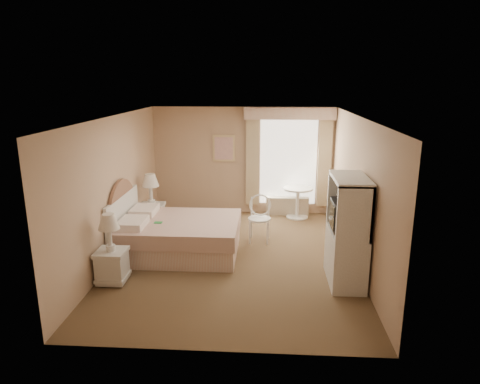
# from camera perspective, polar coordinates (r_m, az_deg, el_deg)

# --- Properties ---
(room) EXTENTS (4.21, 5.51, 2.51)m
(room) POSITION_cam_1_polar(r_m,az_deg,el_deg) (7.37, -0.77, 0.23)
(room) COLOR brown
(room) RESTS_ON ground
(window) EXTENTS (2.05, 0.22, 2.51)m
(window) POSITION_cam_1_polar(r_m,az_deg,el_deg) (9.93, 6.48, 4.48)
(window) COLOR white
(window) RESTS_ON room
(framed_art) EXTENTS (0.52, 0.04, 0.62)m
(framed_art) POSITION_cam_1_polar(r_m,az_deg,el_deg) (10.00, -2.17, 5.84)
(framed_art) COLOR #D8B985
(framed_art) RESTS_ON room
(bed) EXTENTS (2.14, 1.67, 1.47)m
(bed) POSITION_cam_1_polar(r_m,az_deg,el_deg) (7.94, -8.78, -5.63)
(bed) COLOR tan
(bed) RESTS_ON room
(nightstand_near) EXTENTS (0.46, 0.46, 1.11)m
(nightstand_near) POSITION_cam_1_polar(r_m,az_deg,el_deg) (7.02, -16.77, -8.34)
(nightstand_near) COLOR white
(nightstand_near) RESTS_ON room
(nightstand_far) EXTENTS (0.50, 0.50, 1.20)m
(nightstand_far) POSITION_cam_1_polar(r_m,az_deg,el_deg) (9.15, -11.68, -2.34)
(nightstand_far) COLOR white
(nightstand_far) RESTS_ON room
(round_table) EXTENTS (0.67, 0.67, 0.71)m
(round_table) POSITION_cam_1_polar(r_m,az_deg,el_deg) (9.89, 7.71, -0.75)
(round_table) COLOR white
(round_table) RESTS_ON room
(cafe_chair) EXTENTS (0.47, 0.47, 0.92)m
(cafe_chair) POSITION_cam_1_polar(r_m,az_deg,el_deg) (8.41, 2.64, -3.01)
(cafe_chair) COLOR white
(cafe_chair) RESTS_ON room
(armoire) EXTENTS (0.51, 1.02, 1.70)m
(armoire) POSITION_cam_1_polar(r_m,az_deg,el_deg) (6.85, 14.08, -6.15)
(armoire) COLOR white
(armoire) RESTS_ON room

